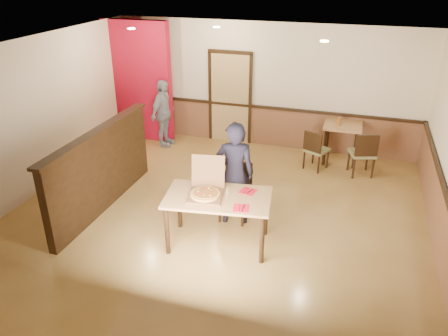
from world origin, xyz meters
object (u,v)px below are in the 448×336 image
object	(u,v)px
main_table	(218,203)
diner	(234,174)
side_chair_right	(363,152)
side_table	(342,133)
passerby	(163,113)
diner_chair	(236,189)
pizza_box	(206,191)
side_chair_left	(315,149)
condiment	(339,121)

from	to	relation	value
main_table	diner	world-z (taller)	diner
side_chair_right	side_table	distance (m)	0.79
side_chair_right	passerby	xyz separation A→B (m)	(-4.48, 0.29, 0.27)
diner_chair	side_chair_right	bearing A→B (deg)	50.55
diner	side_table	bearing A→B (deg)	-133.14
main_table	pizza_box	size ratio (longest dim) A/B	2.48
diner_chair	passerby	world-z (taller)	passerby
passerby	pizza_box	world-z (taller)	passerby
side_table	side_chair_left	bearing A→B (deg)	-128.11
side_chair_right	side_chair_left	bearing A→B (deg)	-18.59
passerby	side_chair_left	bearing A→B (deg)	-88.82
diner_chair	condiment	distance (m)	3.16
side_chair_right	diner_chair	bearing A→B (deg)	30.49
side_chair_left	side_chair_right	xyz separation A→B (m)	(0.95, -0.01, 0.04)
main_table	condiment	bearing A→B (deg)	59.71
side_table	diner	xyz separation A→B (m)	(-1.51, -3.02, 0.23)
passerby	diner	bearing A→B (deg)	-131.42
side_chair_right	diner	xyz separation A→B (m)	(-1.98, -2.40, 0.37)
side_chair_right	condiment	world-z (taller)	condiment
diner_chair	passerby	size ratio (longest dim) A/B	0.62
main_table	passerby	xyz separation A→B (m)	(-2.45, 3.40, 0.06)
pizza_box	condiment	bearing A→B (deg)	55.29
main_table	passerby	bearing A→B (deg)	117.38
side_chair_right	main_table	bearing A→B (deg)	38.82
condiment	side_chair_right	bearing A→B (deg)	-43.60
main_table	condiment	xyz separation A→B (m)	(1.46, 3.64, 0.20)
main_table	passerby	size ratio (longest dim) A/B	1.07
side_chair_right	condiment	size ratio (longest dim) A/B	5.64
side_chair_right	pizza_box	size ratio (longest dim) A/B	1.39
diner	passerby	size ratio (longest dim) A/B	1.13
diner	pizza_box	world-z (taller)	diner
diner_chair	side_chair_right	distance (m)	3.00
side_chair_left	diner_chair	bearing A→B (deg)	90.11
diner_chair	pizza_box	world-z (taller)	pizza_box
side_table	diner	size ratio (longest dim) A/B	0.48
side_chair_left	pizza_box	size ratio (longest dim) A/B	1.27
main_table	condiment	size ratio (longest dim) A/B	10.05
diner_chair	condiment	world-z (taller)	condiment
diner	pizza_box	size ratio (longest dim) A/B	2.61
side_table	side_chair_right	bearing A→B (deg)	-52.57
passerby	pizza_box	size ratio (longest dim) A/B	2.31
diner_chair	side_chair_left	bearing A→B (deg)	67.28
side_chair_right	condiment	distance (m)	0.88
main_table	condiment	world-z (taller)	condiment
diner_chair	diner	bearing A→B (deg)	-84.52
side_chair_right	diner	bearing A→B (deg)	32.45
side_chair_right	passerby	size ratio (longest dim) A/B	0.60
diner	condiment	xyz separation A→B (m)	(1.42, 2.94, 0.04)
side_chair_left	diner	bearing A→B (deg)	91.67
diner_chair	side_table	distance (m)	3.25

